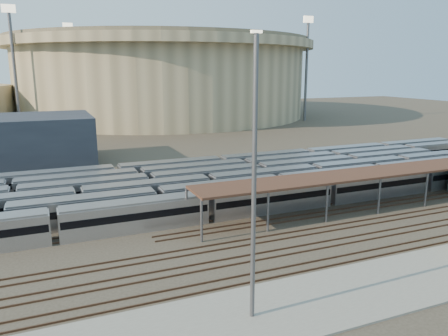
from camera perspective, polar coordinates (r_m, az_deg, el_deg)
name	(u,v)px	position (r m, az deg, el deg)	size (l,w,h in m)	color
ground	(269,236)	(52.91, 5.84, -8.78)	(420.00, 420.00, 0.00)	#383026
apron	(302,305)	(38.93, 10.11, -17.15)	(50.00, 9.00, 0.20)	gray
subway_trains	(220,183)	(68.77, -0.57, -2.03)	(130.11, 23.90, 3.60)	#B3B3B8
inspection_shed	(391,172)	(67.27, 20.94, -0.43)	(60.30, 6.00, 5.30)	#535358
empty_tracks	(291,251)	(48.89, 8.68, -10.62)	(170.00, 9.62, 0.18)	#4C3323
stadium	(162,76)	(189.47, -8.05, 11.80)	(124.00, 124.00, 32.50)	tan
floodlight_0	(14,65)	(153.16, -25.72, 12.04)	(4.00, 1.00, 38.40)	#535358
floodlight_2	(307,66)	(171.10, 10.73, 13.01)	(4.00, 1.00, 38.40)	#535358
floodlight_3	(71,66)	(203.51, -19.39, 12.46)	(4.00, 1.00, 38.40)	#535358
yard_light_pole	(254,182)	(32.45, 3.95, -1.89)	(0.80, 0.36, 21.83)	#535358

